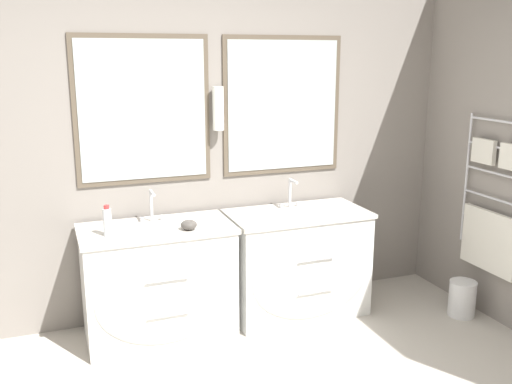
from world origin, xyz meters
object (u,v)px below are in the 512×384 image
Objects in this scene: toiletry_bottle at (107,222)px; waste_bin at (462,298)px; vanity_left at (159,283)px; amenity_bowl at (189,225)px; vanity_right at (299,263)px.

waste_bin is at bearing -9.44° from toiletry_bottle.
vanity_left is 5.05× the size of toiletry_bottle.
toiletry_bottle is 1.87× the size of amenity_bowl.
toiletry_bottle is (-0.33, -0.06, 0.49)m from vanity_left.
toiletry_bottle is at bearing -177.70° from vanity_right.
vanity_left is 1.07m from vanity_right.
vanity_right is at bearing 0.00° from vanity_left.
vanity_right reaches higher than waste_bin.
toiletry_bottle is 0.53m from amenity_bowl.
toiletry_bottle reaches higher than vanity_right.
toiletry_bottle is at bearing 174.36° from amenity_bowl.
toiletry_bottle is 0.75× the size of waste_bin.
toiletry_bottle reaches higher than vanity_left.
vanity_right is at bearing 7.06° from amenity_bowl.
toiletry_bottle is (-1.39, -0.06, 0.49)m from vanity_right.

